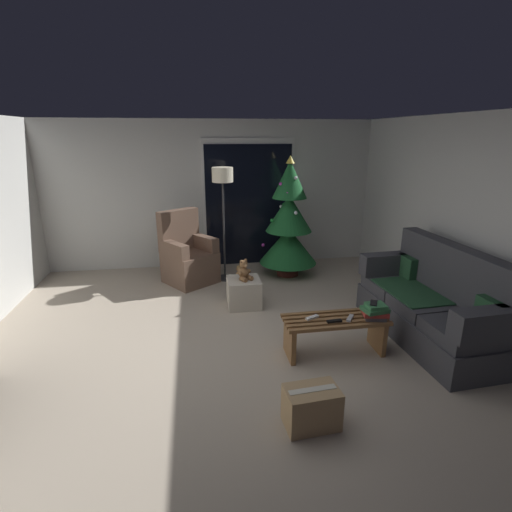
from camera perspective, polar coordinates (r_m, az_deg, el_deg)
The scene contains 19 objects.
ground_plane at distance 4.37m, azimuth -3.84°, elevation -13.75°, with size 7.00×7.00×0.00m, color #B2A38E.
wall_back at distance 6.86m, azimuth -6.51°, elevation 8.93°, with size 5.72×0.12×2.50m, color beige.
wall_right at distance 4.99m, azimuth 30.65°, elevation 3.33°, with size 0.12×6.00×2.50m, color beige.
patio_door_frame at distance 6.87m, azimuth -1.10°, elevation 7.78°, with size 1.60×0.02×2.20m, color silver.
patio_door_glass at distance 6.86m, azimuth -1.08°, elevation 7.35°, with size 1.50×0.02×2.10m, color black.
couch at distance 4.88m, azimuth 24.54°, elevation -6.62°, with size 0.88×1.98×1.08m.
coffee_table at distance 4.28m, azimuth 11.49°, elevation -10.59°, with size 1.10×0.40×0.41m.
remote_black at distance 4.12m, azimuth 11.43°, elevation -9.35°, with size 0.04×0.16×0.02m, color black.
remote_white at distance 4.16m, azimuth 8.25°, elevation -8.93°, with size 0.04×0.16×0.02m, color silver.
remote_silver at distance 4.22m, azimuth 13.64°, elevation -8.85°, with size 0.04×0.16×0.02m, color #ADADB2.
book_stack at distance 4.27m, azimuth 17.07°, elevation -7.79°, with size 0.29×0.24×0.16m.
cell_phone at distance 4.25m, azimuth 16.91°, elevation -6.60°, with size 0.07×0.14×0.01m, color black.
christmas_tree at distance 6.31m, azimuth 4.83°, elevation 4.66°, with size 0.94×0.94×1.95m.
armchair at distance 6.21m, azimuth -9.98°, elevation -0.18°, with size 0.95×0.96×1.13m.
floor_lamp at distance 6.01m, azimuth -4.90°, elevation 10.22°, with size 0.32×0.32×1.78m.
ottoman at distance 5.33m, azimuth -1.80°, elevation -5.37°, with size 0.44×0.44×0.38m, color beige.
teddy_bear_chestnut at distance 5.21m, azimuth -1.76°, elevation -2.24°, with size 0.21×0.22×0.29m.
teddy_bear_honey_by_tree at distance 6.20m, azimuth -2.46°, elevation -2.71°, with size 0.21×0.22×0.29m.
cardboard_box_taped_mid_floor at distance 3.37m, azimuth 8.17°, elevation -21.14°, with size 0.45×0.31×0.34m.
Camera 1 is at (-0.31, -3.72, 2.27)m, focal length 27.23 mm.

